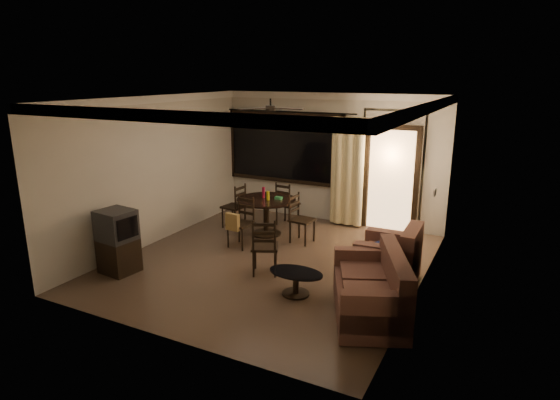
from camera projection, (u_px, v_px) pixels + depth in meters
The scene contains 12 objects.
ground at pixel (271, 262), 8.18m from camera, with size 5.50×5.50×0.00m, color #7F6651.
room_shell at pixel (342, 147), 8.96m from camera, with size 5.50×6.70×5.50m.
dining_table at pixel (266, 206), 9.44m from camera, with size 1.20×1.20×0.97m.
dining_chair_west at pixel (234, 214), 9.97m from camera, with size 0.46×0.46×0.95m.
dining_chair_east at pixel (302, 228), 9.08m from camera, with size 0.46×0.46×0.95m.
dining_chair_south at pixel (240, 231), 8.82m from camera, with size 0.46×0.52×0.95m.
dining_chair_north at pixel (287, 212), 10.15m from camera, with size 0.46×0.46×0.95m.
tv_cabinet at pixel (118, 241), 7.64m from camera, with size 0.61×0.55×1.06m.
sofa at pixel (374, 292), 6.28m from camera, with size 1.44×1.85×0.88m.
armchair at pixel (391, 259), 7.30m from camera, with size 0.93×0.93×0.90m.
coffee_table at pixel (296, 279), 6.90m from camera, with size 0.83×0.50×0.36m.
side_chair at pixel (265, 257), 7.64m from camera, with size 0.57×0.57×0.97m.
Camera 1 is at (3.59, -6.71, 3.17)m, focal length 30.00 mm.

